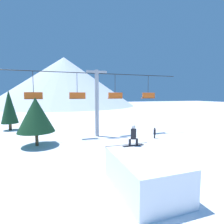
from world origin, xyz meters
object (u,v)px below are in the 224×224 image
Objects in this scene: snowboarder at (133,136)px; distant_skier at (155,133)px; pine_tree_near at (36,115)px; snow_ramp at (144,173)px.

snowboarder is 9.90m from distant_skier.
pine_tree_near is 3.85× the size of distant_skier.
snowboarder reaches higher than snow_ramp.
pine_tree_near is at bearing 120.04° from snow_ramp.
snow_ramp reaches higher than distant_skier.
snow_ramp is 0.96× the size of pine_tree_near.
pine_tree_near is 12.81m from distant_skier.
snowboarder is 0.29× the size of pine_tree_near.
distant_skier is (12.53, -1.13, -2.38)m from pine_tree_near.
snow_ramp is at bearing -124.94° from distant_skier.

